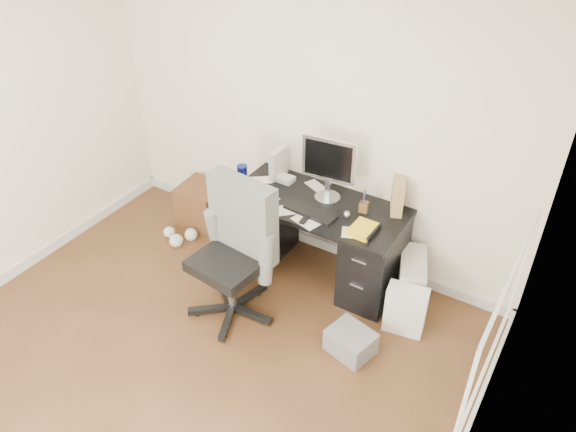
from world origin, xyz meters
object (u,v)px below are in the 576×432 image
(wicker_basket, at_px, (202,204))
(keyboard, at_px, (310,212))
(lcd_monitor, at_px, (329,169))
(office_chair, at_px, (229,256))
(pc_tower, at_px, (411,281))
(desk, at_px, (316,236))

(wicker_basket, bearing_deg, keyboard, -10.19)
(lcd_monitor, bearing_deg, office_chair, -118.71)
(lcd_monitor, xyz_separation_m, pc_tower, (0.83, -0.04, -0.81))
(desk, bearing_deg, office_chair, -113.01)
(lcd_monitor, distance_m, keyboard, 0.38)
(wicker_basket, bearing_deg, pc_tower, -0.68)
(pc_tower, distance_m, wicker_basket, 2.23)
(keyboard, distance_m, office_chair, 0.76)
(pc_tower, bearing_deg, wicker_basket, 158.94)
(lcd_monitor, height_order, keyboard, lcd_monitor)
(lcd_monitor, xyz_separation_m, office_chair, (-0.38, -0.91, -0.44))
(lcd_monitor, bearing_deg, keyboard, -99.67)
(desk, height_order, wicker_basket, desk)
(desk, distance_m, office_chair, 0.89)
(desk, relative_size, wicker_basket, 3.63)
(desk, xyz_separation_m, wicker_basket, (-1.36, 0.09, -0.19))
(pc_tower, bearing_deg, desk, 163.88)
(office_chair, xyz_separation_m, pc_tower, (1.21, 0.87, -0.36))
(pc_tower, height_order, wicker_basket, pc_tower)
(desk, bearing_deg, lcd_monitor, 70.72)
(desk, height_order, keyboard, keyboard)
(keyboard, bearing_deg, desk, 102.71)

